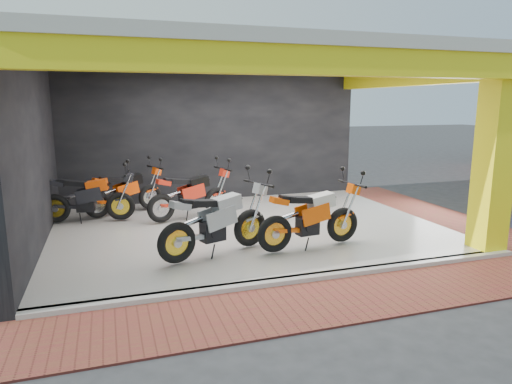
# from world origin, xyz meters

# --- Properties ---
(ground) EXTENTS (80.00, 80.00, 0.00)m
(ground) POSITION_xyz_m (0.00, 0.00, 0.00)
(ground) COLOR #2D2D30
(ground) RESTS_ON ground
(showroom_floor) EXTENTS (8.00, 6.00, 0.10)m
(showroom_floor) POSITION_xyz_m (0.00, 2.00, 0.05)
(showroom_floor) COLOR silver
(showroom_floor) RESTS_ON ground
(showroom_ceiling) EXTENTS (8.40, 6.40, 0.20)m
(showroom_ceiling) POSITION_xyz_m (0.00, 2.00, 3.60)
(showroom_ceiling) COLOR beige
(showroom_ceiling) RESTS_ON corner_column
(back_wall) EXTENTS (8.20, 0.20, 3.50)m
(back_wall) POSITION_xyz_m (0.00, 5.10, 1.75)
(back_wall) COLOR black
(back_wall) RESTS_ON ground
(left_wall) EXTENTS (0.20, 6.20, 3.50)m
(left_wall) POSITION_xyz_m (-4.10, 2.00, 1.75)
(left_wall) COLOR black
(left_wall) RESTS_ON ground
(corner_column) EXTENTS (0.50, 0.50, 3.50)m
(corner_column) POSITION_xyz_m (3.75, -0.75, 1.75)
(corner_column) COLOR yellow
(corner_column) RESTS_ON ground
(header_beam_front) EXTENTS (8.40, 0.30, 0.40)m
(header_beam_front) POSITION_xyz_m (0.00, -1.00, 3.30)
(header_beam_front) COLOR yellow
(header_beam_front) RESTS_ON corner_column
(header_beam_right) EXTENTS (0.30, 6.40, 0.40)m
(header_beam_right) POSITION_xyz_m (4.00, 2.00, 3.30)
(header_beam_right) COLOR yellow
(header_beam_right) RESTS_ON corner_column
(floor_kerb) EXTENTS (8.00, 0.20, 0.10)m
(floor_kerb) POSITION_xyz_m (0.00, -1.02, 0.05)
(floor_kerb) COLOR silver
(floor_kerb) RESTS_ON ground
(paver_front) EXTENTS (9.00, 1.40, 0.03)m
(paver_front) POSITION_xyz_m (0.00, -1.80, 0.01)
(paver_front) COLOR maroon
(paver_front) RESTS_ON ground
(paver_right) EXTENTS (1.40, 7.00, 0.03)m
(paver_right) POSITION_xyz_m (4.80, 2.00, 0.01)
(paver_right) COLOR maroon
(paver_right) RESTS_ON ground
(moto_hero) EXTENTS (2.31, 1.09, 1.36)m
(moto_hero) POSITION_xyz_m (1.36, 0.31, 0.78)
(moto_hero) COLOR #FF5A0A
(moto_hero) RESTS_ON showroom_floor
(moto_row_a) EXTENTS (2.46, 1.58, 1.41)m
(moto_row_a) POSITION_xyz_m (-0.38, 0.60, 0.81)
(moto_row_a) COLOR #A1A4A8
(moto_row_a) RESTS_ON showroom_floor
(moto_row_b) EXTENTS (2.28, 1.35, 1.31)m
(moto_row_b) POSITION_xyz_m (-0.39, 3.19, 0.76)
(moto_row_b) COLOR red
(moto_row_b) RESTS_ON showroom_floor
(moto_row_c) EXTENTS (2.22, 1.09, 1.30)m
(moto_row_c) POSITION_xyz_m (-2.57, 3.31, 0.75)
(moto_row_c) COLOR black
(moto_row_c) RESTS_ON showroom_floor
(moto_row_d) EXTENTS (2.19, 1.52, 1.26)m
(moto_row_d) POSITION_xyz_m (-1.84, 4.21, 0.73)
(moto_row_d) COLOR #FF4E0A
(moto_row_d) RESTS_ON showroom_floor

